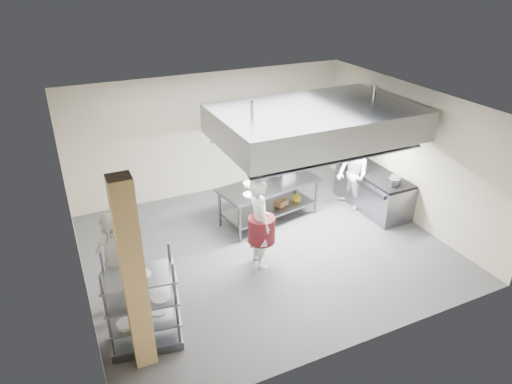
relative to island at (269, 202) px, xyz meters
name	(u,v)px	position (x,y,z in m)	size (l,w,h in m)	color
floor	(265,247)	(-0.59, -1.00, -0.46)	(7.00, 7.00, 0.00)	#363638
ceiling	(266,106)	(-0.59, -1.00, 2.54)	(7.00, 7.00, 0.00)	silver
wall_back	(212,134)	(-0.59, 2.00, 1.04)	(7.00, 7.00, 0.00)	#BAAF94
wall_left	(73,222)	(-4.09, -1.00, 1.04)	(6.00, 6.00, 0.00)	#BAAF94
wall_right	(408,153)	(2.91, -1.00, 1.04)	(6.00, 6.00, 0.00)	#BAAF94
column	(134,278)	(-3.49, -2.90, 1.04)	(0.30, 0.30, 3.00)	#DAB16F
exhaust_hood	(315,122)	(0.71, -0.60, 1.94)	(4.00, 2.50, 0.60)	gray
hood_strip_a	(275,144)	(-0.19, -0.60, 1.62)	(1.60, 0.12, 0.04)	white
hood_strip_b	(351,131)	(1.61, -0.60, 1.62)	(1.60, 0.12, 0.04)	white
wall_shelf	(280,126)	(1.21, 1.84, 1.04)	(1.50, 0.28, 0.04)	gray
island	(269,202)	(0.00, 0.00, 0.00)	(2.28, 0.95, 0.91)	slate
island_worktop	(269,185)	(0.00, 0.00, 0.42)	(2.28, 0.95, 0.06)	gray
island_undershelf	(269,208)	(0.00, 0.00, -0.16)	(2.10, 0.86, 0.04)	slate
pass_rack	(142,303)	(-3.39, -2.60, 0.34)	(1.06, 0.62, 1.59)	gray
cooking_range	(373,191)	(2.49, -0.50, -0.04)	(0.80, 2.00, 0.84)	slate
range_top	(375,174)	(2.49, -0.50, 0.41)	(0.78, 1.96, 0.06)	black
chef_head	(259,223)	(-0.93, -1.45, 0.46)	(0.67, 0.44, 1.83)	silver
chef_line	(352,175)	(2.01, -0.29, 0.39)	(0.82, 0.64, 1.69)	silver
chef_plating	(116,263)	(-3.59, -1.64, 0.48)	(1.10, 0.46, 1.87)	silver
griddle	(283,170)	(0.50, 0.31, 0.57)	(0.46, 0.36, 0.23)	slate
wicker_basket	(281,203)	(0.29, -0.04, -0.07)	(0.28, 0.20, 0.12)	olive
stockpot	(396,179)	(2.55, -1.13, 0.53)	(0.24, 0.24, 0.17)	gray
plate_stack	(144,317)	(-3.39, -2.60, 0.06)	(0.28, 0.28, 0.05)	white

